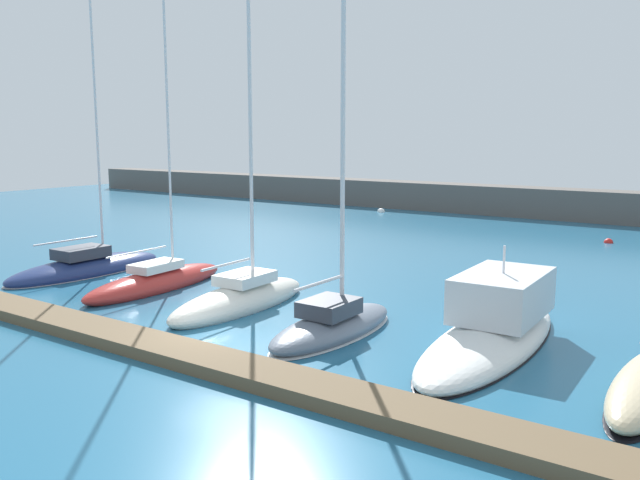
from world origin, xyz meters
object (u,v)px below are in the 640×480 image
Objects in this scene: mooring_buoy_white at (381,212)px; sailboat_slate_fourth at (333,323)px; sailboat_ivory_third at (240,298)px; motorboat_white_fifth at (494,327)px; mooring_buoy_red at (608,243)px; sailboat_navy_nearest at (86,268)px; sailboat_red_second at (157,280)px.

sailboat_slate_fourth is at bearing -62.85° from mooring_buoy_white.
sailboat_ivory_third is 9.87m from motorboat_white_fifth.
motorboat_white_fifth is at bearing -86.56° from mooring_buoy_red.
sailboat_navy_nearest is 30.31m from mooring_buoy_white.
sailboat_ivory_third reaches higher than mooring_buoy_red.
sailboat_ivory_third is at bearing 80.09° from sailboat_slate_fourth.
sailboat_slate_fourth reaches higher than mooring_buoy_red.
sailboat_navy_nearest is at bearing 89.36° from motorboat_white_fifth.
sailboat_ivory_third reaches higher than sailboat_slate_fourth.
sailboat_navy_nearest is at bearing 84.52° from sailboat_ivory_third.
motorboat_white_fifth is (4.86, 2.09, 0.16)m from sailboat_slate_fourth.
sailboat_navy_nearest is 27.93× the size of mooring_buoy_red.
sailboat_red_second is 1.11× the size of sailboat_ivory_third.
sailboat_navy_nearest is 10.61m from sailboat_ivory_third.
motorboat_white_fifth is (20.39, 0.59, 0.32)m from sailboat_navy_nearest.
sailboat_slate_fourth is at bearing -100.39° from sailboat_red_second.
sailboat_navy_nearest is 1.49× the size of motorboat_white_fifth.
sailboat_slate_fourth reaches higher than mooring_buoy_white.
mooring_buoy_white is at bearing 33.18° from motorboat_white_fifth.
sailboat_ivory_third is 27.84× the size of mooring_buoy_red.
mooring_buoy_red is at bearing -7.45° from sailboat_slate_fourth.
motorboat_white_fifth is at bearing -66.53° from sailboat_slate_fourth.
sailboat_navy_nearest is 1.00× the size of sailboat_ivory_third.
sailboat_ivory_third is at bearing -97.11° from sailboat_red_second.
mooring_buoy_red is 0.83× the size of mooring_buoy_white.
motorboat_white_fifth reaches higher than mooring_buoy_red.
mooring_buoy_white is (-19.75, 6.06, 0.00)m from mooring_buoy_red.
sailboat_red_second is at bearing -93.78° from sailboat_navy_nearest.
sailboat_red_second is 1.27× the size of sailboat_slate_fourth.
sailboat_red_second is 30.81× the size of mooring_buoy_red.
sailboat_red_second is 5.18m from sailboat_ivory_third.
motorboat_white_fifth is 36.49m from mooring_buoy_white.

